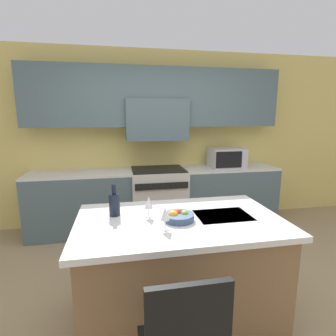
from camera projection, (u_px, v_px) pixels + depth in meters
ground_plane at (188, 305)px, 2.40m from camera, size 10.00×10.00×0.00m
back_cabinetry at (155, 123)px, 4.06m from camera, size 10.00×0.46×2.70m
back_counter at (158, 198)px, 4.04m from camera, size 3.74×0.62×0.91m
range_stove at (158, 198)px, 4.02m from camera, size 0.81×0.70×0.93m
microwave at (227, 158)px, 4.12m from camera, size 0.53×0.40×0.30m
kitchen_island at (179, 269)px, 2.17m from camera, size 1.62×0.97×0.91m
wine_bottle at (114, 204)px, 2.13m from camera, size 0.09×0.09×0.26m
wine_glass_near at (165, 214)px, 1.85m from camera, size 0.07×0.07×0.17m
wine_glass_far at (149, 203)px, 2.09m from camera, size 0.07×0.07×0.17m
fruit_bowl at (178, 216)px, 2.04m from camera, size 0.24×0.24×0.08m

